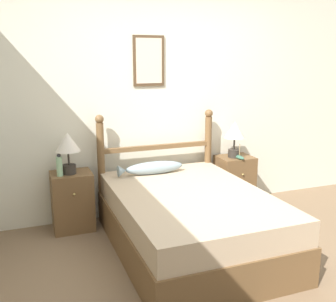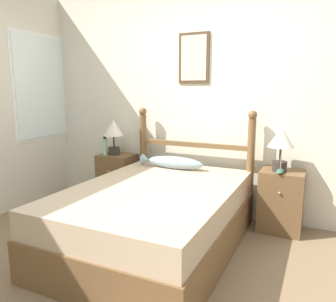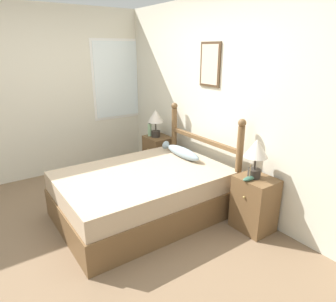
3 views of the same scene
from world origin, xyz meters
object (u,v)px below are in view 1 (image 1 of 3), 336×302
object	(u,v)px
nightstand_left	(73,201)
table_lamp_left	(68,146)
nightstand_right	(234,181)
bottle	(59,166)
fish_pillow	(152,168)
bed	(190,221)
table_lamp_right	(235,133)
model_boat	(239,157)

from	to	relation	value
nightstand_left	table_lamp_left	distance (m)	0.60
nightstand_right	nightstand_left	bearing A→B (deg)	180.00
bottle	fish_pillow	distance (m)	0.95
bed	nightstand_left	xyz separation A→B (m)	(-0.97, 0.85, 0.03)
bed	table_lamp_right	xyz separation A→B (m)	(0.94, 0.84, 0.63)
fish_pillow	nightstand_right	bearing A→B (deg)	8.42
table_lamp_right	model_boat	distance (m)	0.29
table_lamp_right	nightstand_right	bearing A→B (deg)	25.59
nightstand_right	bottle	bearing A→B (deg)	-177.82
nightstand_right	table_lamp_right	size ratio (longest dim) A/B	1.44
nightstand_left	fish_pillow	distance (m)	0.90
nightstand_left	bottle	xyz separation A→B (m)	(-0.12, -0.08, 0.42)
bed	bottle	world-z (taller)	bottle
bottle	model_boat	bearing A→B (deg)	-0.91
nightstand_left	model_boat	distance (m)	1.96
bed	model_boat	bearing A→B (deg)	37.84
bed	model_boat	size ratio (longest dim) A/B	10.56
fish_pillow	bottle	bearing A→B (deg)	174.72
fish_pillow	nightstand_left	bearing A→B (deg)	168.67
bed	nightstand_left	size ratio (longest dim) A/B	3.14
nightstand_right	table_lamp_right	world-z (taller)	table_lamp_right
table_lamp_right	model_boat	xyz separation A→B (m)	(0.02, -0.09, -0.27)
nightstand_right	table_lamp_left	size ratio (longest dim) A/B	1.44
nightstand_right	fish_pillow	xyz separation A→B (m)	(-1.12, -0.17, 0.32)
bottle	bed	bearing A→B (deg)	-35.52
bed	table_lamp_right	bearing A→B (deg)	41.80
table_lamp_left	fish_pillow	bearing A→B (deg)	-9.28
bottle	model_boat	size ratio (longest dim) A/B	1.27
nightstand_left	model_boat	size ratio (longest dim) A/B	3.37
nightstand_left	nightstand_right	size ratio (longest dim) A/B	1.00
table_lamp_right	bottle	world-z (taller)	table_lamp_right
table_lamp_left	fish_pillow	world-z (taller)	table_lamp_left
bottle	fish_pillow	size ratio (longest dim) A/B	0.32
nightstand_left	table_lamp_right	xyz separation A→B (m)	(1.91, -0.02, 0.60)
bed	nightstand_right	size ratio (longest dim) A/B	3.14
nightstand_left	fish_pillow	world-z (taller)	fish_pillow
bed	model_boat	world-z (taller)	model_boat
nightstand_right	table_lamp_left	distance (m)	2.05
bottle	nightstand_right	bearing A→B (deg)	2.18
table_lamp_left	model_boat	world-z (taller)	table_lamp_left
bed	table_lamp_left	world-z (taller)	table_lamp_left
table_lamp_right	model_boat	world-z (taller)	table_lamp_right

